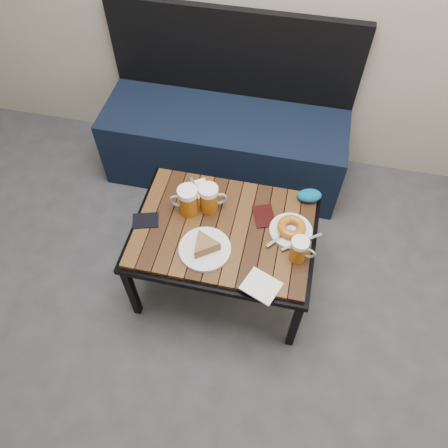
% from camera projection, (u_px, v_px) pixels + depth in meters
% --- Properties ---
extents(bench, '(1.40, 0.50, 0.95)m').
position_uv_depth(bench, '(225.00, 137.00, 2.61)').
color(bench, black).
rests_on(bench, ground).
extents(cafe_table, '(0.84, 0.62, 0.47)m').
position_uv_depth(cafe_table, '(224.00, 233.00, 2.02)').
color(cafe_table, black).
rests_on(cafe_table, ground).
extents(beer_mug_left, '(0.14, 0.09, 0.15)m').
position_uv_depth(beer_mug_left, '(188.00, 201.00, 1.98)').
color(beer_mug_left, '#994D0C').
rests_on(beer_mug_left, cafe_table).
extents(beer_mug_centre, '(0.14, 0.11, 0.14)m').
position_uv_depth(beer_mug_centre, '(209.00, 198.00, 1.99)').
color(beer_mug_centre, '#994D0C').
rests_on(beer_mug_centre, cafe_table).
extents(beer_mug_right, '(0.11, 0.08, 0.12)m').
position_uv_depth(beer_mug_right, '(299.00, 250.00, 1.84)').
color(beer_mug_right, '#994D0C').
rests_on(beer_mug_right, cafe_table).
extents(plate_pie, '(0.23, 0.23, 0.06)m').
position_uv_depth(plate_pie, '(205.00, 247.00, 1.89)').
color(plate_pie, white).
rests_on(plate_pie, cafe_table).
extents(plate_bagel, '(0.24, 0.22, 0.05)m').
position_uv_depth(plate_bagel, '(291.00, 229.00, 1.95)').
color(plate_bagel, white).
rests_on(plate_bagel, cafe_table).
extents(napkin_left, '(0.16, 0.16, 0.01)m').
position_uv_depth(napkin_left, '(197.00, 190.00, 2.11)').
color(napkin_left, white).
rests_on(napkin_left, cafe_table).
extents(napkin_right, '(0.18, 0.17, 0.01)m').
position_uv_depth(napkin_right, '(261.00, 286.00, 1.80)').
color(napkin_right, white).
rests_on(napkin_right, cafe_table).
extents(passport_navy, '(0.14, 0.12, 0.01)m').
position_uv_depth(passport_navy, '(146.00, 220.00, 2.00)').
color(passport_navy, black).
rests_on(passport_navy, cafe_table).
extents(passport_burgundy, '(0.13, 0.15, 0.01)m').
position_uv_depth(passport_burgundy, '(264.00, 216.00, 2.02)').
color(passport_burgundy, black).
rests_on(passport_burgundy, cafe_table).
extents(knit_pouch, '(0.13, 0.11, 0.05)m').
position_uv_depth(knit_pouch, '(309.00, 196.00, 2.06)').
color(knit_pouch, navy).
rests_on(knit_pouch, cafe_table).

